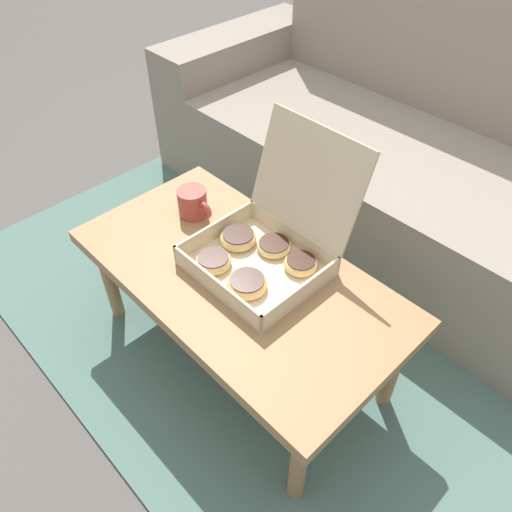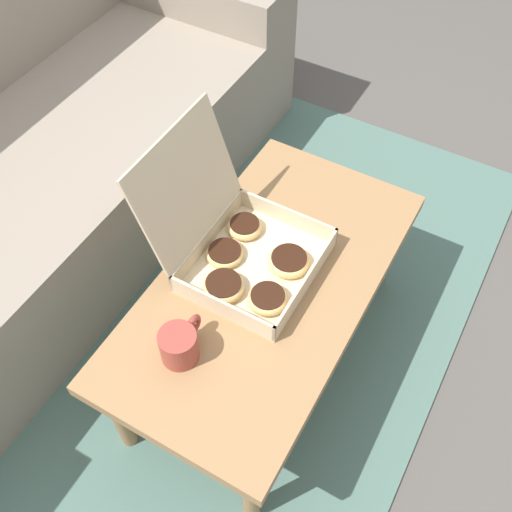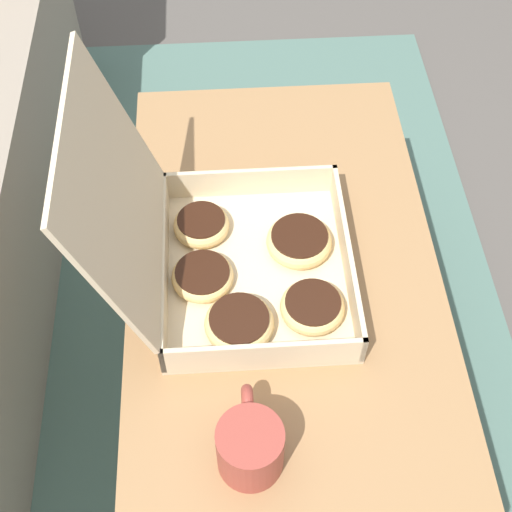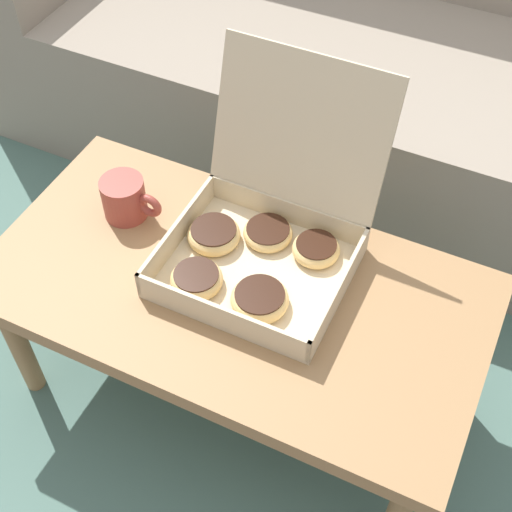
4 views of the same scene
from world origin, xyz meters
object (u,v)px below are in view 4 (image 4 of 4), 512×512
couch (389,60)px  coffee_mug (126,198)px  coffee_table (235,298)px  pastry_box (260,238)px

couch → coffee_mug: size_ratio=16.33×
coffee_table → coffee_mug: size_ratio=7.25×
couch → coffee_table: couch is taller
coffee_table → coffee_mug: 0.31m
couch → coffee_table: 0.97m
pastry_box → coffee_mug: bearing=-178.1°
pastry_box → coffee_table: bearing=-100.0°
couch → coffee_mug: couch is taller
coffee_table → pastry_box: 0.13m
pastry_box → coffee_mug: (-0.30, -0.01, -0.01)m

